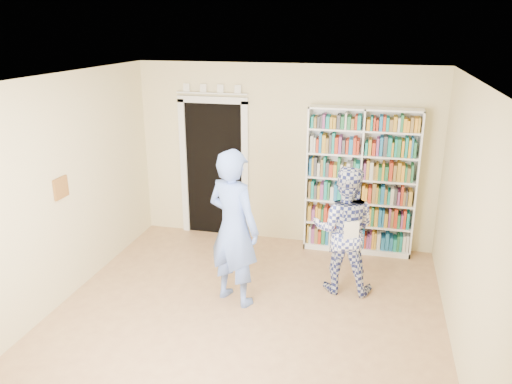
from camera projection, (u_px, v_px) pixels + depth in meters
floor at (241, 326)px, 5.60m from camera, size 5.00×5.00×0.00m
ceiling at (238, 82)px, 4.74m from camera, size 5.00×5.00×0.00m
wall_back at (284, 156)px, 7.47m from camera, size 4.50×0.00×4.50m
wall_left at (49, 197)px, 5.67m from camera, size 0.00×5.00×5.00m
wall_right at (471, 235)px, 4.66m from camera, size 0.00×5.00×5.00m
bookshelf at (361, 181)px, 7.15m from camera, size 1.55×0.29×2.14m
doorway at (214, 162)px, 7.75m from camera, size 1.10×0.08×2.43m
wall_art at (61, 188)px, 5.84m from camera, size 0.03×0.25×0.25m
man_blue at (234, 228)px, 5.84m from camera, size 0.82×0.70×1.91m
man_plaid at (344, 230)px, 6.14m from camera, size 0.80×0.62×1.63m
paper_sheet at (351, 232)px, 5.86m from camera, size 0.17×0.09×0.27m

